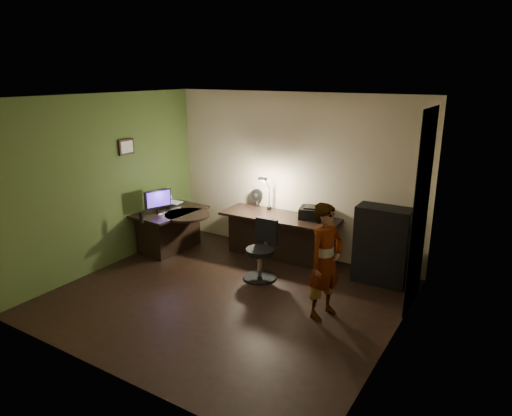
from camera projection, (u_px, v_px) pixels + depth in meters
The scene contains 27 objects.
floor at pixel (226, 297), 6.33m from camera, with size 4.50×4.00×0.01m, color black.
ceiling at pixel (221, 97), 5.55m from camera, with size 4.50×4.00×0.01m, color silver.
wall_back at pixel (294, 175), 7.58m from camera, with size 4.50×0.01×2.70m, color tan.
wall_front at pixel (100, 254), 4.30m from camera, with size 4.50×0.01×2.70m, color tan.
wall_left at pixel (105, 183), 7.07m from camera, with size 0.01×4.00×2.70m, color tan.
wall_right at pixel (398, 235), 4.81m from camera, with size 0.01×4.00×2.70m, color tan.
green_wall_overlay at pixel (106, 183), 7.06m from camera, with size 0.00×4.00×2.70m, color #415926.
arched_doorway at pixel (421, 212), 5.77m from camera, with size 0.01×0.90×2.60m, color black.
french_door at pixel (378, 280), 4.46m from camera, with size 0.02×0.92×2.10m, color white.
framed_picture at pixel (126, 147), 7.28m from camera, with size 0.04×0.30×0.25m, color black.
desk_left at pixel (171, 230), 7.93m from camera, with size 0.76×1.24×0.71m, color black.
desk_right at pixel (279, 237), 7.58m from camera, with size 1.96×0.69×0.74m, color black.
cabinet at pixel (382, 245), 6.63m from camera, with size 0.77×0.39×1.16m, color black.
laptop_stand at pixel (172, 205), 8.04m from camera, with size 0.23×0.19×0.10m, color silver.
laptop at pixel (172, 196), 7.99m from camera, with size 0.33×0.31×0.23m, color silver.
monitor at pixel (157, 206), 7.62m from camera, with size 0.09×0.47×0.31m, color black.
mouse at pixel (161, 214), 7.62m from camera, with size 0.06×0.09×0.04m, color silver.
phone at pixel (165, 211), 7.82m from camera, with size 0.07×0.13×0.01m, color black.
pen at pixel (192, 218), 7.45m from camera, with size 0.01×0.13×0.01m, color black.
speaker at pixel (141, 218), 7.24m from camera, with size 0.07×0.07×0.17m, color black.
notepad at pixel (150, 216), 7.55m from camera, with size 0.13×0.19×0.01m, color silver.
desk_fan at pixel (257, 198), 7.97m from camera, with size 0.21×0.11×0.32m, color black.
headphones at pixel (315, 218), 7.21m from camera, with size 0.21×0.09×0.10m, color #0F5389.
printer at pixel (314, 213), 7.32m from camera, with size 0.45×0.35×0.20m, color black.
desk_lamp at pixel (269, 192), 7.70m from camera, with size 0.16×0.29×0.65m, color black.
office_chair at pixel (260, 251), 6.77m from camera, with size 0.50×0.50×0.89m, color black.
person at pixel (326, 261), 5.66m from camera, with size 0.53×0.35×1.49m, color #D8A88C.
Camera 1 is at (3.35, -4.64, 3.00)m, focal length 32.00 mm.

